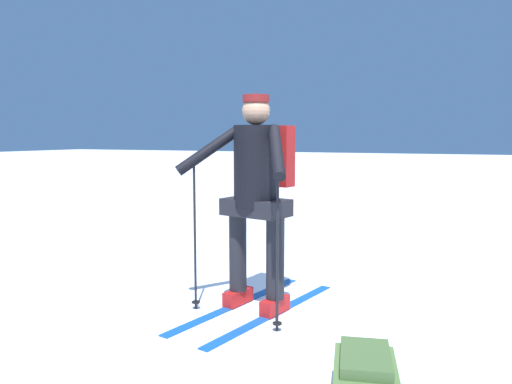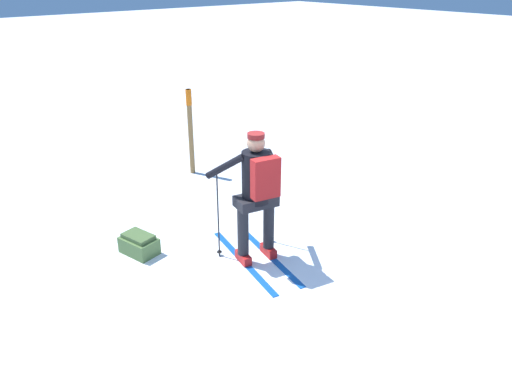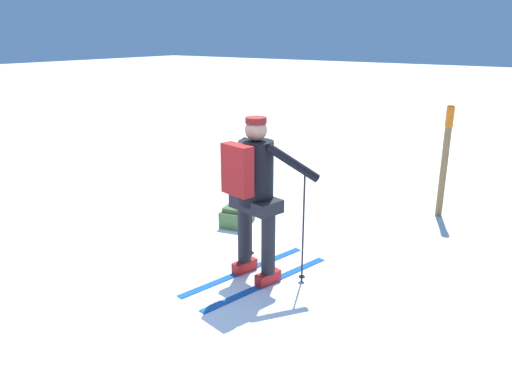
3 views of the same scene
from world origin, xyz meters
name	(u,v)px [view 1 (image 1 of 3)]	position (x,y,z in m)	size (l,w,h in m)	color
ground_plane	(298,300)	(0.00, 0.00, 0.00)	(80.00, 80.00, 0.00)	white
skier	(257,186)	(-0.33, 0.25, 1.05)	(1.85, 1.07, 1.79)	#144C9E
dropped_backpack	(365,380)	(-1.51, -0.90, 0.14)	(0.57, 0.44, 0.29)	#4C6B38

